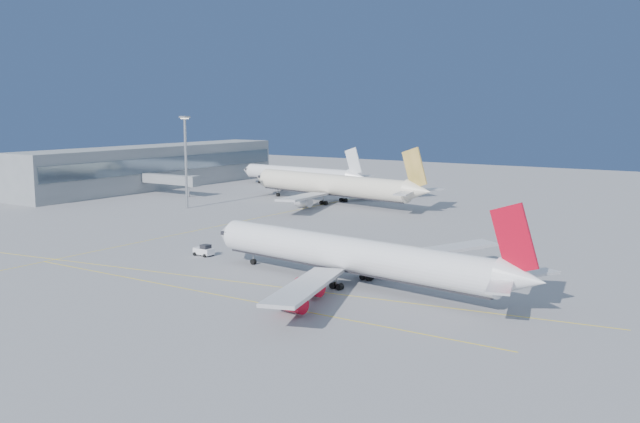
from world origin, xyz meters
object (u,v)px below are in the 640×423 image
Objects in this scene: airliner_virgin at (354,256)px; airliner_third at (300,174)px; light_mast at (186,154)px; airliner_etihad at (335,185)px; pushback_tug at (204,250)px.

airliner_third is (-90.15, 112.69, -0.21)m from airliner_virgin.
light_mast reaches higher than airliner_virgin.
airliner_etihad is at bearing 131.29° from airliner_virgin.
airliner_etihad is 1.22× the size of airliner_third.
airliner_third is 121.70m from pushback_tug.
pushback_tug is at bearing -66.30° from airliner_etihad.
airliner_third is (-34.41, 30.80, -0.90)m from airliner_etihad.
light_mast is (-29.87, -31.83, 9.94)m from airliner_etihad.
light_mast reaches higher than airliner_etihad.
airliner_etihad is (-55.74, 81.88, 0.68)m from airliner_virgin.
pushback_tug is (53.97, -109.01, -3.57)m from airliner_third.
light_mast is at bearing -81.24° from airliner_third.
airliner_etihad reaches higher than pushback_tug.
airliner_virgin is at bearing -46.72° from airliner_third.
light_mast is (-85.62, 50.05, 10.62)m from airliner_virgin.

